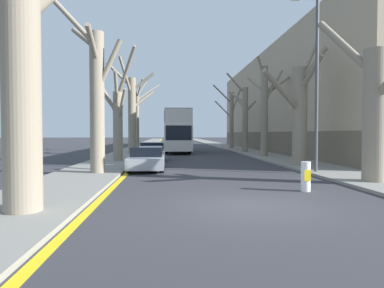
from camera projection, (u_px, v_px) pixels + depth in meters
The scene contains 20 objects.
ground_plane at pixel (250, 206), 9.34m from camera, with size 300.00×300.00×0.00m, color #333338.
sidewalk_left at pixel (146, 144), 58.77m from camera, with size 3.30×120.00×0.12m, color gray.
sidewalk_right at pixel (216, 144), 59.61m from camera, with size 3.30×120.00×0.12m, color gray.
building_facade_right at pixel (304, 103), 37.70m from camera, with size 10.08×42.00×10.63m.
kerb_line_stripe at pixel (156, 145), 58.90m from camera, with size 0.24×120.00×0.01m, color yellow.
street_tree_left_0 at pixel (20, 54), 8.09m from camera, with size 3.75×4.49×7.82m.
street_tree_left_1 at pixel (96, 94), 16.17m from camera, with size 3.50×3.83×8.46m.
street_tree_left_2 at pixel (118, 118), 23.13m from camera, with size 2.72×3.32×7.56m.
street_tree_left_3 at pixel (132, 111), 30.95m from camera, with size 4.28×2.64×8.68m.
street_tree_left_4 at pixel (138, 117), 37.42m from camera, with size 2.72×3.08×7.82m.
street_tree_right_0 at pixel (378, 102), 13.24m from camera, with size 4.59×4.10×7.45m.
street_tree_right_1 at pixel (300, 109), 20.07m from camera, with size 4.47×3.74×7.65m.
street_tree_right_2 at pixel (265, 107), 28.07m from camera, with size 3.65×2.64×8.20m.
street_tree_right_3 at pixel (244, 116), 34.87m from camera, with size 3.23×2.95×8.16m.
street_tree_right_4 at pixel (231, 118), 42.06m from camera, with size 3.44×2.29×7.78m.
double_decker_bus at pixel (177, 129), 35.88m from camera, with size 2.60×11.23×4.26m.
parked_car_0 at pixel (147, 159), 18.40m from camera, with size 1.84×4.12×1.26m.
parked_car_1 at pixel (152, 152), 24.52m from camera, with size 1.80×3.99×1.33m.
lamp_post at pixel (315, 76), 16.56m from camera, with size 1.40×0.20×8.61m.
traffic_bollard at pixel (306, 176), 11.67m from camera, with size 0.32×0.33×1.02m.
Camera 1 is at (-2.24, -9.15, 1.99)m, focal length 32.00 mm.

